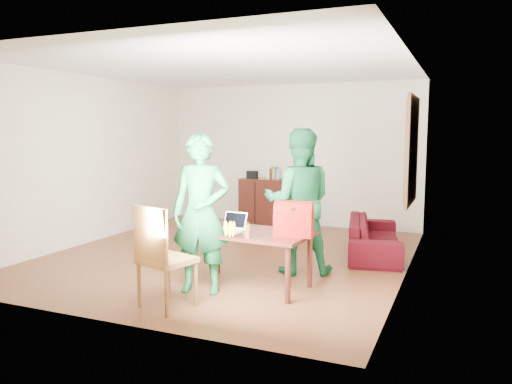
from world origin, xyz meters
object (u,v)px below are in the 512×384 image
at_px(laptop, 230,227).
at_px(red_bag, 294,222).
at_px(person_near, 201,213).
at_px(chair, 166,278).
at_px(bottle, 248,230).
at_px(table, 249,238).
at_px(sofa, 374,237).
at_px(person_far, 299,201).

distance_m(laptop, red_bag, 0.78).
relative_size(person_near, laptop, 5.76).
bearing_deg(chair, person_near, 98.51).
bearing_deg(laptop, red_bag, 7.31).
xyz_separation_m(person_near, red_bag, (0.99, 0.31, -0.08)).
relative_size(person_near, bottle, 10.38).
bearing_deg(laptop, table, 25.27).
bearing_deg(table, chair, -113.41).
distance_m(bottle, red_bag, 0.52).
bearing_deg(laptop, chair, -103.24).
bearing_deg(red_bag, sofa, 67.34).
height_order(table, person_far, person_far).
relative_size(table, bottle, 8.49).
xyz_separation_m(bottle, sofa, (0.95, 2.47, -0.48)).
bearing_deg(bottle, laptop, 142.90).
height_order(person_near, bottle, person_near).
distance_m(person_near, bottle, 0.58).
distance_m(chair, laptop, 1.01).
distance_m(chair, sofa, 3.48).
xyz_separation_m(person_near, person_far, (0.76, 1.17, 0.02)).
height_order(laptop, bottle, laptop).
xyz_separation_m(laptop, sofa, (1.29, 2.21, -0.44)).
relative_size(table, red_bag, 3.54).
distance_m(table, laptop, 0.26).
distance_m(person_far, bottle, 1.18).
xyz_separation_m(table, bottle, (0.13, -0.34, 0.16)).
distance_m(table, person_near, 0.64).
xyz_separation_m(table, laptop, (-0.21, -0.08, 0.12)).
bearing_deg(table, bottle, -64.76).
bearing_deg(person_near, laptop, 38.36).
xyz_separation_m(person_near, laptop, (0.22, 0.28, -0.19)).
height_order(table, chair, chair).
bearing_deg(person_far, person_near, 38.15).
bearing_deg(person_near, person_far, 42.93).
relative_size(laptop, red_bag, 0.75).
height_order(table, laptop, laptop).
xyz_separation_m(chair, laptop, (0.30, 0.89, 0.39)).
bearing_deg(bottle, person_near, -177.79).
relative_size(table, laptop, 4.71).
bearing_deg(person_far, table, 49.02).
xyz_separation_m(red_bag, sofa, (0.52, 2.18, -0.55)).
bearing_deg(person_far, laptop, 39.71).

